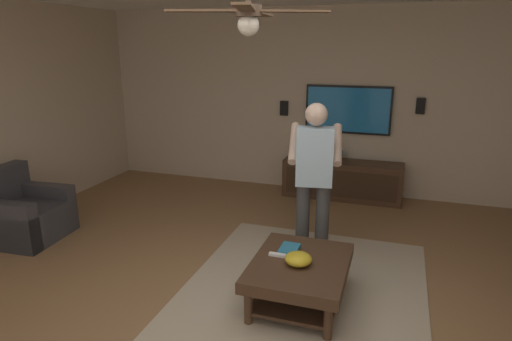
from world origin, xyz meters
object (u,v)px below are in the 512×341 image
Objects in this scene: tv at (348,110)px; ceiling_fan at (249,15)px; bowl at (298,259)px; wall_speaker_left at (421,106)px; wall_speaker_right at (284,108)px; coffee_table at (300,273)px; armchair at (23,215)px; book at (289,249)px; person_standing at (314,173)px; vase_round at (335,153)px; media_console at (342,180)px; remote_white at (277,255)px.

ceiling_fan is at bearing -6.79° from tv.
bowl is 3.45m from wall_speaker_left.
wall_speaker_right reaches higher than bowl.
ceiling_fan is (-3.26, 1.37, 1.02)m from wall_speaker_left.
armchair is at bearing 84.54° from coffee_table.
person_standing is at bearing 175.60° from book.
ceiling_fan is (-3.25, 0.39, 1.11)m from tv.
vase_round is (2.74, 0.01, 0.24)m from book.
book is at bearing 30.74° from bowl.
wall_speaker_right is (2.97, 0.85, 0.83)m from book.
tv is at bearing -10.66° from person_standing.
tv is at bearing -180.00° from media_console.
coffee_table is 0.17m from bowl.
tv reaches higher than wall_speaker_right.
wall_speaker_left is at bearing -110.94° from remote_white.
bowl is (-0.93, -0.07, -0.48)m from person_standing.
tv reaches higher than bowl.
book is at bearing -164.09° from wall_speaker_right.
wall_speaker_left is at bearing -16.82° from bowl.
armchair is 4.46m from tv.
vase_round is at bearing -5.01° from ceiling_fan.
wall_speaker_left is at bearing 90.77° from tv.
coffee_table is at bearing -177.23° from vase_round.
book is (0.13, -0.08, 0.01)m from remote_white.
remote_white is 0.68× the size of wall_speaker_right.
book is 2.75m from vase_round.
bowl is at bearing -80.31° from ceiling_fan.
coffee_table is at bearing 39.75° from book.
wall_speaker_left is 1.00× the size of wall_speaker_right.
ceiling_fan is at bearing -7.33° from media_console.
media_console is 1.02m from tv.
coffee_table is at bearing -9.37° from armchair.
wall_speaker_left reaches higher than bowl.
tv reaches higher than book.
media_console is at bearing 0.40° from coffee_table.
vase_round is 3.50m from ceiling_fan.
person_standing is 7.18× the size of bowl.
person_standing reaches higher than bowl.
ceiling_fan reaches higher than media_console.
media_console is 1.42× the size of ceiling_fan.
person_standing is at bearing 4.00° from bowl.
coffee_table is 2.88m from media_console.
bowl is 1.52× the size of remote_white.
tv is 3.08m from book.
tv is at bearing 0.32° from bowl.
coffee_table is at bearing 162.95° from wall_speaker_left.
tv is 0.66m from vase_round.
vase_round is at bearing -91.61° from remote_white.
coffee_table is 0.81× the size of tv.
vase_round is 1.05m from wall_speaker_right.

